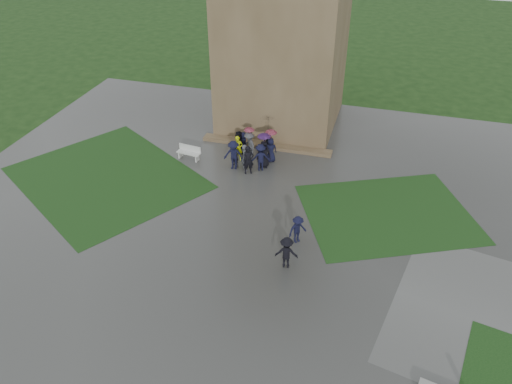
# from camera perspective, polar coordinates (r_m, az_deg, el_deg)

# --- Properties ---
(ground) EXTENTS (120.00, 120.00, 0.00)m
(ground) POSITION_cam_1_polar(r_m,az_deg,el_deg) (26.01, -4.90, -5.72)
(ground) COLOR black
(plaza) EXTENTS (34.00, 34.00, 0.02)m
(plaza) POSITION_cam_1_polar(r_m,az_deg,el_deg) (27.46, -3.46, -3.15)
(plaza) COLOR #333331
(plaza) RESTS_ON ground
(lawn_inset_left) EXTENTS (14.10, 13.46, 0.01)m
(lawn_inset_left) POSITION_cam_1_polar(r_m,az_deg,el_deg) (32.28, -16.71, 1.58)
(lawn_inset_left) COLOR black
(lawn_inset_left) RESTS_ON plaza
(lawn_inset_right) EXTENTS (11.12, 10.15, 0.01)m
(lawn_inset_right) POSITION_cam_1_polar(r_m,az_deg,el_deg) (28.79, 14.78, -2.38)
(lawn_inset_right) COLOR black
(lawn_inset_right) RESTS_ON plaza
(tower_plinth) EXTENTS (9.00, 0.80, 0.22)m
(tower_plinth) POSITION_cam_1_polar(r_m,az_deg,el_deg) (34.32, 1.20, 5.37)
(tower_plinth) COLOR brown
(tower_plinth) RESTS_ON plaza
(bench) EXTENTS (1.63, 0.70, 0.92)m
(bench) POSITION_cam_1_polar(r_m,az_deg,el_deg) (33.00, -7.66, 4.52)
(bench) COLOR silver
(bench) RESTS_ON plaza
(visitor_cluster) EXTENTS (3.29, 3.70, 2.65)m
(visitor_cluster) POSITION_cam_1_polar(r_m,az_deg,el_deg) (32.05, -0.49, 5.16)
(visitor_cluster) COLOR black
(visitor_cluster) RESTS_ON plaza
(pedestrian_mid) EXTENTS (1.08, 1.08, 1.56)m
(pedestrian_mid) POSITION_cam_1_polar(r_m,az_deg,el_deg) (25.52, 4.77, -4.29)
(pedestrian_mid) COLOR black
(pedestrian_mid) RESTS_ON plaza
(pedestrian_near) EXTENTS (1.17, 0.72, 1.71)m
(pedestrian_near) POSITION_cam_1_polar(r_m,az_deg,el_deg) (23.99, 3.50, -6.92)
(pedestrian_near) COLOR black
(pedestrian_near) RESTS_ON plaza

